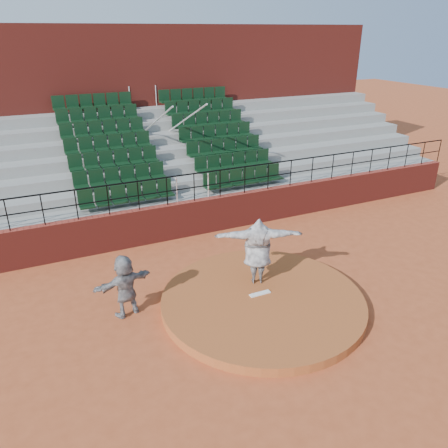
% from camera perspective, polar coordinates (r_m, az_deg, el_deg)
% --- Properties ---
extents(ground, '(90.00, 90.00, 0.00)m').
position_cam_1_polar(ground, '(12.17, 5.03, -10.44)').
color(ground, '#AD4C27').
rests_on(ground, ground).
extents(pitchers_mound, '(5.50, 5.50, 0.25)m').
position_cam_1_polar(pitchers_mound, '(12.10, 5.05, -9.95)').
color(pitchers_mound, '#A14E24').
rests_on(pitchers_mound, ground).
extents(pitching_rubber, '(0.60, 0.15, 0.03)m').
position_cam_1_polar(pitching_rubber, '(12.13, 4.72, -9.05)').
color(pitching_rubber, white).
rests_on(pitching_rubber, pitchers_mound).
extents(boundary_wall, '(24.00, 0.30, 1.30)m').
position_cam_1_polar(boundary_wall, '(15.84, -3.80, 0.87)').
color(boundary_wall, maroon).
rests_on(boundary_wall, ground).
extents(wall_railing, '(24.04, 0.05, 1.03)m').
position_cam_1_polar(wall_railing, '(15.35, -3.94, 5.61)').
color(wall_railing, black).
rests_on(wall_railing, boundary_wall).
extents(seating_deck, '(24.00, 5.97, 4.63)m').
position_cam_1_polar(seating_deck, '(18.82, -7.94, 7.06)').
color(seating_deck, gray).
rests_on(seating_deck, ground).
extents(press_box_facade, '(24.00, 3.00, 7.10)m').
position_cam_1_polar(press_box_facade, '(22.09, -11.46, 14.97)').
color(press_box_facade, maroon).
rests_on(press_box_facade, ground).
extents(pitcher, '(2.49, 1.48, 1.96)m').
position_cam_1_polar(pitcher, '(12.22, 4.41, -3.51)').
color(pitcher, black).
rests_on(pitcher, pitchers_mound).
extents(fielder, '(1.66, 0.85, 1.71)m').
position_cam_1_polar(fielder, '(11.60, -12.79, -7.87)').
color(fielder, black).
rests_on(fielder, ground).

